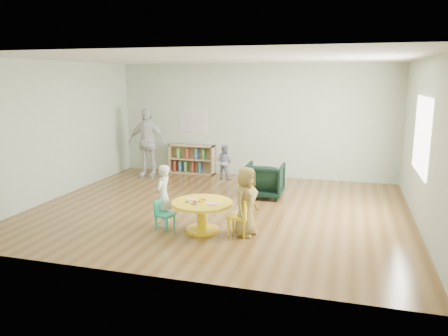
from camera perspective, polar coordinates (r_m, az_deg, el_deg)
name	(u,v)px	position (r m, az deg, el deg)	size (l,w,h in m)	color
room	(220,109)	(8.03, -0.52, 7.66)	(7.10, 7.00, 2.80)	brown
activity_table	(202,211)	(7.13, -2.87, -5.61)	(0.99, 0.99, 0.54)	yellow
kid_chair_left	(163,213)	(7.31, -7.93, -5.89)	(0.31, 0.31, 0.50)	#1B9872
kid_chair_right	(241,215)	(6.95, 2.30, -6.20)	(0.35, 0.35, 0.61)	yellow
bookshelf	(192,159)	(11.43, -4.24, 1.15)	(1.20, 0.30, 0.75)	#A3865A
alphabet_poster	(193,121)	(11.40, -4.03, 6.12)	(0.74, 0.01, 0.54)	white
armchair	(265,180)	(9.17, 5.33, -1.60)	(0.76, 0.78, 0.71)	black
child_left	(163,195)	(7.42, -7.98, -3.57)	(0.38, 0.25, 1.04)	silver
child_right	(246,201)	(6.89, 2.89, -4.38)	(0.54, 0.35, 1.11)	yellow
toddler	(224,162)	(10.72, 0.03, 0.84)	(0.42, 0.33, 0.87)	#19223F
adult_caretaker	(147,143)	(11.13, -10.02, 3.29)	(1.01, 0.42, 1.72)	silver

